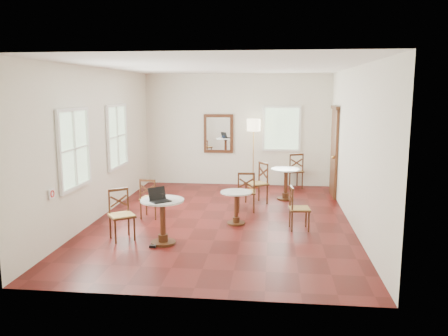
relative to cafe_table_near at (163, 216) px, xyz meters
name	(u,v)px	position (x,y,z in m)	size (l,w,h in m)	color
ground	(222,220)	(0.83, 1.54, -0.47)	(7.00, 7.00, 0.00)	#51100D
room_shell	(221,124)	(0.77, 1.82, 1.42)	(5.02, 7.02, 3.01)	white
cafe_table_near	(163,216)	(0.00, 0.00, 0.00)	(0.73, 0.73, 0.77)	#422310
cafe_table_mid	(236,204)	(1.13, 1.28, -0.08)	(0.61, 0.61, 0.64)	#422310
cafe_table_back	(286,180)	(2.13, 3.42, -0.02)	(0.70, 0.70, 0.74)	#422310
chair_near_a	(150,198)	(-0.64, 1.52, -0.07)	(0.41, 0.41, 0.82)	#422310
chair_near_b	(121,215)	(-0.77, 0.16, -0.04)	(0.56, 0.56, 0.88)	#422310
chair_mid_a	(246,192)	(1.26, 2.23, -0.04)	(0.42, 0.42, 0.87)	#422310
chair_mid_b	(298,208)	(2.30, 1.05, -0.07)	(0.41, 0.41, 0.81)	#422310
chair_back_a	(294,171)	(2.37, 4.72, -0.01)	(0.55, 0.55, 0.94)	#422310
chair_back_b	(258,183)	(1.48, 2.97, -0.01)	(0.60, 0.60, 0.94)	#422310
floor_lamp	(254,130)	(1.30, 4.69, 1.07)	(0.35, 0.35, 1.82)	#BF8C3F
laptop	(159,198)	(-0.03, -0.11, 0.35)	(0.40, 0.40, 0.22)	black
mouse	(161,197)	(-0.05, 0.13, 0.31)	(0.09, 0.06, 0.03)	black
navy_mug	(157,197)	(-0.08, -0.02, 0.34)	(0.11, 0.07, 0.09)	black
water_glass	(162,196)	(0.00, 0.01, 0.35)	(0.07, 0.07, 0.11)	white
power_adapter	(153,246)	(-0.13, -0.21, -0.45)	(0.10, 0.06, 0.04)	black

